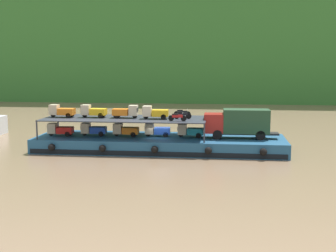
{
  "coord_description": "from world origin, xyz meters",
  "views": [
    {
      "loc": [
        6.64,
        -49.0,
        9.69
      ],
      "look_at": [
        0.9,
        0.0,
        2.7
      ],
      "focal_mm": 49.56,
      "sensor_mm": 36.0,
      "label": 1
    }
  ],
  "objects_px": {
    "mini_truck_upper_fore": "(126,112)",
    "mini_truck_lower_bow": "(190,131)",
    "mini_truck_lower_mid": "(125,130)",
    "mini_truck_upper_mid": "(93,111)",
    "mini_truck_lower_fore": "(157,130)",
    "mini_truck_lower_aft": "(93,129)",
    "mini_truck_lower_stern": "(60,130)",
    "motorcycle_upper_port": "(177,117)",
    "motorcycle_upper_stbd": "(182,113)",
    "cargo_barge": "(160,144)",
    "covered_lorry": "(239,122)",
    "motorcycle_upper_centre": "(182,115)",
    "mini_truck_upper_bow": "(155,112)",
    "mini_truck_upper_stern": "(62,111)"
  },
  "relations": [
    {
      "from": "mini_truck_lower_mid",
      "to": "mini_truck_upper_mid",
      "type": "distance_m",
      "value": 4.11
    },
    {
      "from": "mini_truck_upper_stern",
      "to": "motorcycle_upper_centre",
      "type": "xyz_separation_m",
      "value": [
        13.32,
        0.12,
        -0.26
      ]
    },
    {
      "from": "mini_truck_lower_aft",
      "to": "mini_truck_lower_bow",
      "type": "distance_m",
      "value": 10.64
    },
    {
      "from": "motorcycle_upper_stbd",
      "to": "mini_truck_lower_fore",
      "type": "bearing_deg",
      "value": -146.81
    },
    {
      "from": "mini_truck_upper_fore",
      "to": "motorcycle_upper_port",
      "type": "bearing_deg",
      "value": -19.59
    },
    {
      "from": "mini_truck_lower_aft",
      "to": "mini_truck_upper_fore",
      "type": "xyz_separation_m",
      "value": [
        3.64,
        0.12,
        2.0
      ]
    },
    {
      "from": "mini_truck_lower_mid",
      "to": "mini_truck_upper_fore",
      "type": "xyz_separation_m",
      "value": [
        0.03,
        0.13,
        2.0
      ]
    },
    {
      "from": "covered_lorry",
      "to": "motorcycle_upper_stbd",
      "type": "relative_size",
      "value": 4.15
    },
    {
      "from": "mini_truck_lower_fore",
      "to": "mini_truck_upper_fore",
      "type": "height_order",
      "value": "mini_truck_upper_fore"
    },
    {
      "from": "mini_truck_lower_mid",
      "to": "mini_truck_upper_mid",
      "type": "relative_size",
      "value": 1.0
    },
    {
      "from": "mini_truck_lower_mid",
      "to": "mini_truck_lower_fore",
      "type": "bearing_deg",
      "value": 4.45
    },
    {
      "from": "mini_truck_lower_aft",
      "to": "motorcycle_upper_port",
      "type": "distance_m",
      "value": 9.81
    },
    {
      "from": "mini_truck_lower_mid",
      "to": "mini_truck_upper_mid",
      "type": "height_order",
      "value": "mini_truck_upper_mid"
    },
    {
      "from": "mini_truck_lower_fore",
      "to": "motorcycle_upper_port",
      "type": "xyz_separation_m",
      "value": [
        2.41,
        -2.21,
        1.74
      ]
    },
    {
      "from": "motorcycle_upper_centre",
      "to": "mini_truck_upper_mid",
      "type": "bearing_deg",
      "value": 179.17
    },
    {
      "from": "mini_truck_lower_bow",
      "to": "mini_truck_upper_fore",
      "type": "bearing_deg",
      "value": -178.99
    },
    {
      "from": "covered_lorry",
      "to": "motorcycle_upper_stbd",
      "type": "xyz_separation_m",
      "value": [
        -6.18,
        1.87,
        0.74
      ]
    },
    {
      "from": "mini_truck_lower_stern",
      "to": "mini_truck_lower_mid",
      "type": "distance_m",
      "value": 7.21
    },
    {
      "from": "mini_truck_upper_fore",
      "to": "motorcycle_upper_port",
      "type": "height_order",
      "value": "mini_truck_upper_fore"
    },
    {
      "from": "mini_truck_lower_mid",
      "to": "motorcycle_upper_centre",
      "type": "height_order",
      "value": "motorcycle_upper_centre"
    },
    {
      "from": "cargo_barge",
      "to": "covered_lorry",
      "type": "bearing_deg",
      "value": 0.74
    },
    {
      "from": "cargo_barge",
      "to": "mini_truck_lower_bow",
      "type": "relative_size",
      "value": 9.72
    },
    {
      "from": "mini_truck_lower_bow",
      "to": "mini_truck_upper_mid",
      "type": "distance_m",
      "value": 10.81
    },
    {
      "from": "covered_lorry",
      "to": "mini_truck_upper_mid",
      "type": "bearing_deg",
      "value": 179.76
    },
    {
      "from": "mini_truck_upper_mid",
      "to": "motorcycle_upper_port",
      "type": "distance_m",
      "value": 9.67
    },
    {
      "from": "mini_truck_lower_stern",
      "to": "motorcycle_upper_centre",
      "type": "height_order",
      "value": "motorcycle_upper_centre"
    },
    {
      "from": "mini_truck_lower_stern",
      "to": "mini_truck_lower_bow",
      "type": "bearing_deg",
      "value": 3.19
    },
    {
      "from": "mini_truck_lower_mid",
      "to": "mini_truck_upper_bow",
      "type": "distance_m",
      "value": 3.88
    },
    {
      "from": "motorcycle_upper_port",
      "to": "motorcycle_upper_centre",
      "type": "relative_size",
      "value": 1.0
    },
    {
      "from": "mini_truck_lower_fore",
      "to": "mini_truck_upper_stern",
      "type": "height_order",
      "value": "mini_truck_upper_stern"
    },
    {
      "from": "mini_truck_upper_fore",
      "to": "mini_truck_lower_bow",
      "type": "bearing_deg",
      "value": 1.01
    },
    {
      "from": "mini_truck_upper_stern",
      "to": "mini_truck_upper_mid",
      "type": "height_order",
      "value": "same"
    },
    {
      "from": "covered_lorry",
      "to": "mini_truck_upper_bow",
      "type": "height_order",
      "value": "mini_truck_upper_bow"
    },
    {
      "from": "mini_truck_lower_stern",
      "to": "motorcycle_upper_port",
      "type": "distance_m",
      "value": 13.23
    },
    {
      "from": "covered_lorry",
      "to": "mini_truck_upper_mid",
      "type": "relative_size",
      "value": 2.85
    },
    {
      "from": "cargo_barge",
      "to": "motorcycle_upper_stbd",
      "type": "height_order",
      "value": "motorcycle_upper_stbd"
    },
    {
      "from": "cargo_barge",
      "to": "mini_truck_upper_bow",
      "type": "distance_m",
      "value": 3.49
    },
    {
      "from": "cargo_barge",
      "to": "mini_truck_lower_stern",
      "type": "bearing_deg",
      "value": -177.34
    },
    {
      "from": "mini_truck_lower_stern",
      "to": "mini_truck_lower_aft",
      "type": "distance_m",
      "value": 3.63
    },
    {
      "from": "cargo_barge",
      "to": "mini_truck_lower_aft",
      "type": "distance_m",
      "value": 7.52
    },
    {
      "from": "mini_truck_lower_stern",
      "to": "motorcycle_upper_stbd",
      "type": "height_order",
      "value": "motorcycle_upper_stbd"
    },
    {
      "from": "covered_lorry",
      "to": "mini_truck_lower_bow",
      "type": "height_order",
      "value": "covered_lorry"
    },
    {
      "from": "mini_truck_upper_mid",
      "to": "motorcycle_upper_stbd",
      "type": "distance_m",
      "value": 9.77
    },
    {
      "from": "covered_lorry",
      "to": "motorcycle_upper_port",
      "type": "bearing_deg",
      "value": -162.34
    },
    {
      "from": "mini_truck_lower_mid",
      "to": "mini_truck_lower_bow",
      "type": "xyz_separation_m",
      "value": [
        7.03,
        0.25,
        0.0
      ]
    },
    {
      "from": "mini_truck_lower_bow",
      "to": "mini_truck_lower_stern",
      "type": "bearing_deg",
      "value": -176.81
    },
    {
      "from": "mini_truck_lower_fore",
      "to": "cargo_barge",
      "type": "bearing_deg",
      "value": -42.57
    },
    {
      "from": "mini_truck_lower_stern",
      "to": "mini_truck_upper_bow",
      "type": "relative_size",
      "value": 1.01
    },
    {
      "from": "motorcycle_upper_centre",
      "to": "mini_truck_upper_bow",
      "type": "bearing_deg",
      "value": -173.26
    },
    {
      "from": "mini_truck_lower_aft",
      "to": "mini_truck_upper_mid",
      "type": "height_order",
      "value": "mini_truck_upper_mid"
    }
  ]
}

